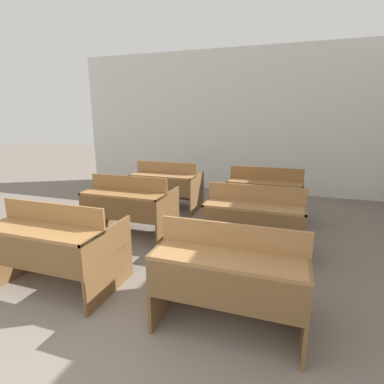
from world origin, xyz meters
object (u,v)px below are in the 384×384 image
(bench_front_left, at_px, (57,244))
(bench_second_left, at_px, (130,205))
(bench_front_right, at_px, (231,273))
(bench_third_right, at_px, (265,193))
(bench_second_right, at_px, (255,219))
(bench_third_left, at_px, (167,185))

(bench_front_left, height_order, bench_second_left, same)
(bench_front_right, distance_m, bench_third_right, 2.75)
(bench_front_left, distance_m, bench_second_left, 1.40)
(bench_second_left, distance_m, bench_second_right, 1.74)
(bench_front_left, xyz_separation_m, bench_third_left, (-0.01, 2.76, 0.00))
(bench_front_right, bearing_deg, bench_third_right, 89.79)
(bench_third_right, bearing_deg, bench_third_left, 179.22)
(bench_second_left, height_order, bench_second_right, same)
(bench_third_left, bearing_deg, bench_second_left, -89.20)
(bench_front_left, relative_size, bench_third_left, 1.00)
(bench_front_left, relative_size, bench_front_right, 1.00)
(bench_front_right, height_order, bench_third_right, same)
(bench_second_left, bearing_deg, bench_front_left, -90.20)
(bench_front_left, bearing_deg, bench_third_left, 90.29)
(bench_second_right, bearing_deg, bench_third_right, 89.99)
(bench_front_right, bearing_deg, bench_front_left, 179.78)
(bench_second_left, bearing_deg, bench_third_right, 37.54)
(bench_front_right, relative_size, bench_second_right, 1.00)
(bench_second_right, relative_size, bench_third_left, 1.00)
(bench_front_left, bearing_deg, bench_third_right, 57.49)
(bench_second_left, relative_size, bench_third_right, 1.00)
(bench_second_right, bearing_deg, bench_third_left, 141.88)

